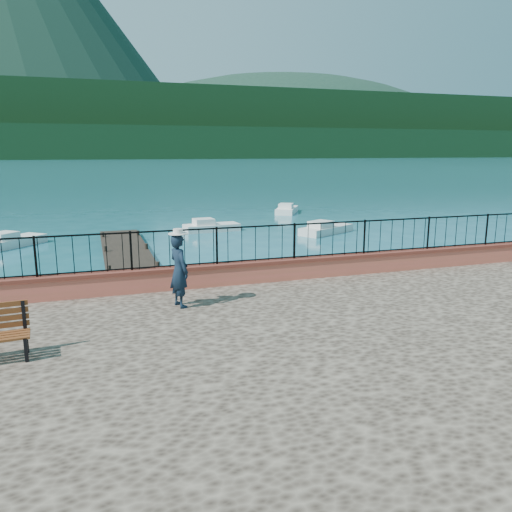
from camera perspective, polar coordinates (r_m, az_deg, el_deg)
ground at (r=10.57m, az=2.34°, el=-14.56°), size 2000.00×2000.00×0.00m
parapet at (r=13.38m, az=-3.19°, el=-2.02°), size 28.00×0.46×0.58m
railing at (r=13.22m, az=-3.23°, el=1.20°), size 27.00×0.05×0.95m
dock at (r=21.38m, az=-14.22°, el=-0.75°), size 2.00×16.00×0.30m
far_forest at (r=308.89m, az=-18.12°, el=12.19°), size 900.00×60.00×18.00m
foothills at (r=369.26m, az=-18.35°, el=14.07°), size 900.00×120.00×44.00m
companion_hill at (r=611.14m, az=3.18°, el=11.51°), size 448.00×384.00×180.00m
person at (r=11.47m, az=-8.77°, el=-1.67°), size 0.57×0.71×1.69m
hat at (r=11.29m, az=-8.92°, el=2.79°), size 0.44×0.44×0.12m
boat_2 at (r=29.23m, az=8.03°, el=3.35°), size 3.82×2.86×0.80m
boat_3 at (r=27.89m, az=-26.08°, el=1.83°), size 3.15×3.32×0.80m
boat_4 at (r=29.90m, az=-5.10°, el=3.62°), size 3.37×1.59×0.80m
boat_5 at (r=38.61m, az=3.56°, el=5.52°), size 2.84×3.56×0.80m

